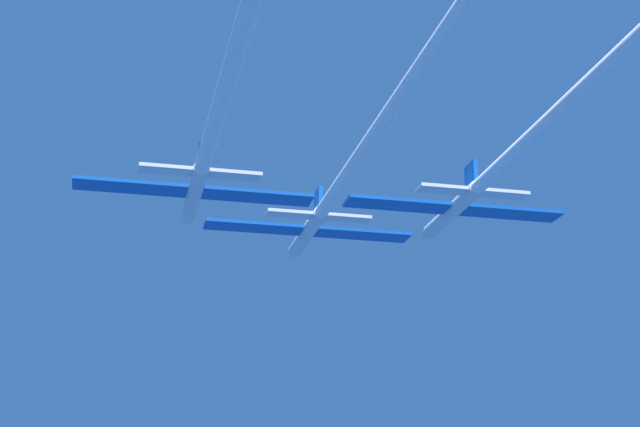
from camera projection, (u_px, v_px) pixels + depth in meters
The scene contains 3 objects.
jet_lead at pixel (356, 162), 61.83m from camera, with size 16.07×52.19×2.66m.
jet_left_wing at pixel (223, 98), 51.98m from camera, with size 16.07×52.61×2.66m.
jet_right_wing at pixel (541, 128), 56.48m from camera, with size 16.07×51.96×2.66m.
Camera 1 is at (-14.46, -71.18, -22.51)m, focal length 54.68 mm.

